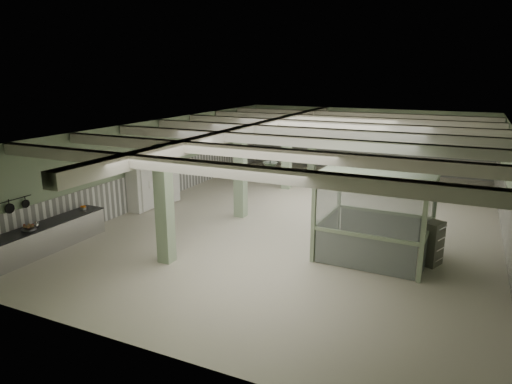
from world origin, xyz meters
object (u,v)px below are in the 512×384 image
at_px(guard_booth, 377,201).
at_px(walkin_cooler, 151,181).
at_px(prep_counter, 45,238).
at_px(filing_cabinet, 433,244).

bearing_deg(guard_booth, walkin_cooler, 173.02).
distance_m(prep_counter, walkin_cooler, 5.68).
distance_m(guard_booth, filing_cabinet, 2.07).
height_order(walkin_cooler, filing_cabinet, walkin_cooler).
bearing_deg(prep_counter, filing_cabinet, 20.08).
relative_size(prep_counter, guard_booth, 1.32).
distance_m(walkin_cooler, guard_booth, 9.93).
height_order(prep_counter, guard_booth, guard_booth).
height_order(prep_counter, walkin_cooler, walkin_cooler).
height_order(walkin_cooler, guard_booth, guard_booth).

